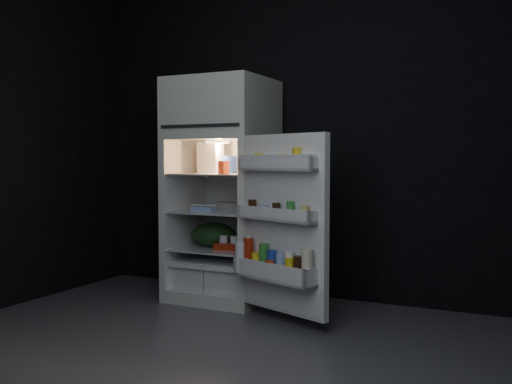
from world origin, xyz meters
The scene contains 17 objects.
floor centered at (0.00, 0.00, 0.00)m, with size 4.00×3.40×0.00m, color #56565B.
wall_back centered at (0.00, 1.70, 1.35)m, with size 4.00×0.00×2.70m, color black.
refrigerator centered at (-0.64, 1.32, 0.96)m, with size 0.76×0.71×1.78m.
fridge_door centered at (0.09, 0.81, 0.68)m, with size 0.74×0.44×1.22m.
milk_jug centered at (-0.74, 1.28, 1.15)m, with size 0.17×0.17×0.24m, color white.
mayo_jar centered at (-0.59, 1.33, 1.10)m, with size 0.12×0.12×0.14m, color #1D3FA1.
jam_jar centered at (-0.41, 1.29, 1.09)m, with size 0.11×0.11×0.13m, color black.
amber_bottle centered at (-0.90, 1.41, 1.14)m, with size 0.07×0.07×0.22m, color #B8491D.
small_carton centered at (-0.49, 1.06, 1.08)m, with size 0.07×0.05×0.10m, color red.
egg_carton centered at (-0.53, 1.24, 0.76)m, with size 0.29×0.11×0.07m, color gray.
pie centered at (-0.77, 1.32, 0.75)m, with size 0.33×0.33×0.04m, color tan.
flat_package centered at (-0.70, 1.11, 0.75)m, with size 0.19×0.10×0.04m, color #8CA7D8.
wrapped_pkg centered at (-0.48, 1.42, 0.75)m, with size 0.12×0.10×0.05m, color beige.
produce_bag centered at (-0.72, 1.29, 0.52)m, with size 0.38×0.32×0.20m, color #193815.
yogurt_tray centered at (-0.52, 1.20, 0.45)m, with size 0.24×0.13×0.05m, color #A0250D.
small_can_red centered at (-0.53, 1.48, 0.47)m, with size 0.06×0.06×0.09m, color #A0250D.
small_can_silver centered at (-0.39, 1.46, 0.47)m, with size 0.06×0.06×0.09m, color silver.
Camera 1 is at (1.62, -2.73, 1.13)m, focal length 40.00 mm.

